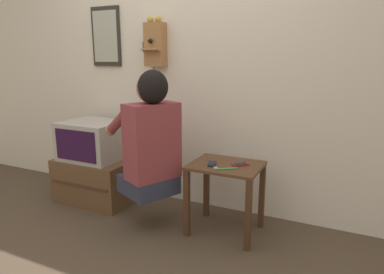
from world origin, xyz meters
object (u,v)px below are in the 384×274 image
at_px(person, 151,138).
at_px(framed_picture, 106,37).
at_px(television, 93,140).
at_px(wall_phone_antique, 155,44).
at_px(cell_phone_spare, 240,164).
at_px(cell_phone_held, 212,164).
at_px(toothbrush, 224,169).

bearing_deg(person, framed_picture, 81.20).
bearing_deg(television, wall_phone_antique, 28.67).
bearing_deg(television, cell_phone_spare, -1.43).
xyz_separation_m(wall_phone_antique, cell_phone_held, (0.71, -0.39, -0.88)).
xyz_separation_m(television, cell_phone_spare, (1.42, -0.04, -0.03)).
bearing_deg(wall_phone_antique, person, -63.44).
height_order(television, toothbrush, television).
height_order(person, toothbrush, person).
height_order(framed_picture, toothbrush, framed_picture).
distance_m(wall_phone_antique, cell_phone_held, 1.20).
distance_m(person, cell_phone_spare, 0.70).
xyz_separation_m(framed_picture, toothbrush, (1.39, -0.51, -0.96)).
distance_m(wall_phone_antique, cell_phone_spare, 1.30).
bearing_deg(wall_phone_antique, television, -151.33).
xyz_separation_m(wall_phone_antique, toothbrush, (0.83, -0.46, -0.88)).
bearing_deg(person, television, 98.31).
relative_size(person, cell_phone_held, 6.97).
bearing_deg(wall_phone_antique, cell_phone_spare, -19.36).
height_order(person, cell_phone_held, person).
xyz_separation_m(cell_phone_spare, toothbrush, (-0.08, -0.14, 0.00)).
xyz_separation_m(person, framed_picture, (-0.83, 0.57, 0.78)).
height_order(wall_phone_antique, cell_phone_held, wall_phone_antique).
bearing_deg(framed_picture, toothbrush, -19.96).
distance_m(television, wall_phone_antique, 1.04).
distance_m(person, framed_picture, 1.27).
bearing_deg(toothbrush, television, 47.28).
relative_size(person, television, 1.79).
height_order(television, cell_phone_held, television).
relative_size(person, cell_phone_spare, 7.29).
bearing_deg(cell_phone_held, television, 156.12).
distance_m(framed_picture, toothbrush, 1.77).
bearing_deg(toothbrush, cell_phone_held, 24.17).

